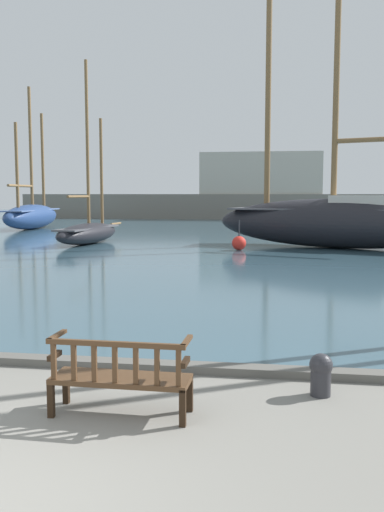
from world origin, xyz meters
TOP-DOWN VIEW (x-y plane):
  - harbor_water at (0.00, 44.00)m, footprint 100.00×80.00m
  - quay_edge_kerb at (0.00, 3.85)m, footprint 40.00×0.30m
  - park_bench at (0.77, 2.13)m, footprint 1.61×0.55m
  - sailboat_outer_port at (-14.97, 34.43)m, footprint 2.71×8.83m
  - sailboat_far_starboard at (5.22, 22.78)m, footprint 12.01×6.47m
  - sailboat_mid_port at (-6.92, 23.26)m, footprint 2.17×7.41m
  - mooring_bollard at (3.09, 3.15)m, footprint 0.30×0.30m
  - channel_buoy at (0.77, 21.08)m, footprint 0.63×0.63m
  - far_breakwater at (0.15, 52.70)m, footprint 47.35×2.40m

SIDE VIEW (x-z plane):
  - harbor_water at x=0.00m, z-range 0.00..0.08m
  - quay_edge_kerb at x=0.00m, z-range 0.00..0.12m
  - mooring_bollard at x=3.09m, z-range 0.02..0.57m
  - channel_buoy at x=0.77m, z-range -0.26..1.06m
  - park_bench at x=0.77m, z-range 0.01..0.93m
  - sailboat_mid_port at x=-6.92m, z-range -3.75..5.22m
  - sailboat_outer_port at x=-14.97m, z-range -3.89..6.07m
  - sailboat_far_starboard at x=5.22m, z-range -7.07..9.97m
  - far_breakwater at x=0.15m, z-range -1.21..5.42m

